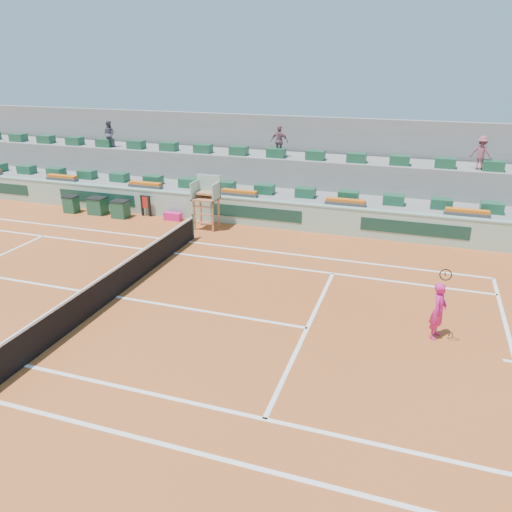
# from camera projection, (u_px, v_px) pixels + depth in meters

# --- Properties ---
(ground) EXTENTS (90.00, 90.00, 0.00)m
(ground) POSITION_uv_depth(u_px,v_px,m) (116.00, 297.00, 16.32)
(ground) COLOR #A74D20
(ground) RESTS_ON ground
(seating_tier_lower) EXTENTS (36.00, 4.00, 1.20)m
(seating_tier_lower) POSITION_uv_depth(u_px,v_px,m) (233.00, 197.00, 25.51)
(seating_tier_lower) COLOR gray
(seating_tier_lower) RESTS_ON ground
(seating_tier_upper) EXTENTS (36.00, 2.40, 2.60)m
(seating_tier_upper) POSITION_uv_depth(u_px,v_px,m) (243.00, 177.00, 26.66)
(seating_tier_upper) COLOR gray
(seating_tier_upper) RESTS_ON ground
(stadium_back_wall) EXTENTS (36.00, 0.40, 4.40)m
(stadium_back_wall) POSITION_uv_depth(u_px,v_px,m) (253.00, 155.00, 27.73)
(stadium_back_wall) COLOR gray
(stadium_back_wall) RESTS_ON ground
(player_bag) EXTENTS (0.84, 0.37, 0.37)m
(player_bag) POSITION_uv_depth(u_px,v_px,m) (173.00, 216.00, 23.90)
(player_bag) COLOR #DD1C7D
(player_bag) RESTS_ON ground
(spectator_left) EXTENTS (0.77, 0.64, 1.43)m
(spectator_left) POSITION_uv_depth(u_px,v_px,m) (109.00, 134.00, 27.66)
(spectator_left) COLOR #545361
(spectator_left) RESTS_ON seating_tier_upper
(spectator_mid) EXTENTS (0.93, 0.46, 1.53)m
(spectator_mid) POSITION_uv_depth(u_px,v_px,m) (279.00, 141.00, 24.95)
(spectator_mid) COLOR #7D5361
(spectator_mid) RESTS_ON seating_tier_upper
(spectator_right) EXTENTS (1.10, 0.89, 1.49)m
(spectator_right) POSITION_uv_depth(u_px,v_px,m) (481.00, 153.00, 22.05)
(spectator_right) COLOR #8C4656
(spectator_right) RESTS_ON seating_tier_upper
(court_lines) EXTENTS (23.89, 11.09, 0.01)m
(court_lines) POSITION_uv_depth(u_px,v_px,m) (116.00, 297.00, 16.32)
(court_lines) COLOR white
(court_lines) RESTS_ON ground
(tennis_net) EXTENTS (0.10, 11.97, 1.10)m
(tennis_net) POSITION_uv_depth(u_px,v_px,m) (114.00, 282.00, 16.12)
(tennis_net) COLOR black
(tennis_net) RESTS_ON ground
(advertising_hoarding) EXTENTS (36.00, 0.34, 1.26)m
(advertising_hoarding) POSITION_uv_depth(u_px,v_px,m) (216.00, 208.00, 23.55)
(advertising_hoarding) COLOR #94BAA4
(advertising_hoarding) RESTS_ON ground
(umpire_chair) EXTENTS (1.10, 0.90, 2.40)m
(umpire_chair) POSITION_uv_depth(u_px,v_px,m) (207.00, 195.00, 22.34)
(umpire_chair) COLOR #9F643C
(umpire_chair) RESTS_ON ground
(seat_row_lower) EXTENTS (32.90, 0.60, 0.44)m
(seat_row_lower) POSITION_uv_depth(u_px,v_px,m) (226.00, 186.00, 24.42)
(seat_row_lower) COLOR #1A4F33
(seat_row_lower) RESTS_ON seating_tier_lower
(seat_row_upper) EXTENTS (32.90, 0.60, 0.44)m
(seat_row_upper) POSITION_uv_depth(u_px,v_px,m) (239.00, 151.00, 25.57)
(seat_row_upper) COLOR #1A4F33
(seat_row_upper) RESTS_ON seating_tier_upper
(flower_planters) EXTENTS (26.80, 0.36, 0.28)m
(flower_planters) POSITION_uv_depth(u_px,v_px,m) (191.00, 189.00, 24.18)
(flower_planters) COLOR #464646
(flower_planters) RESTS_ON seating_tier_lower
(drink_cooler_a) EXTENTS (0.78, 0.67, 0.84)m
(drink_cooler_a) POSITION_uv_depth(u_px,v_px,m) (120.00, 209.00, 24.21)
(drink_cooler_a) COLOR #184A31
(drink_cooler_a) RESTS_ON ground
(drink_cooler_b) EXTENTS (0.85, 0.73, 0.84)m
(drink_cooler_b) POSITION_uv_depth(u_px,v_px,m) (97.00, 206.00, 24.76)
(drink_cooler_b) COLOR #184A31
(drink_cooler_b) RESTS_ON ground
(drink_cooler_c) EXTENTS (0.67, 0.58, 0.84)m
(drink_cooler_c) POSITION_uv_depth(u_px,v_px,m) (71.00, 204.00, 25.01)
(drink_cooler_c) COLOR #184A31
(drink_cooler_c) RESTS_ON ground
(towel_rack) EXTENTS (0.57, 0.09, 1.03)m
(towel_rack) POSITION_uv_depth(u_px,v_px,m) (146.00, 204.00, 24.35)
(towel_rack) COLOR black
(towel_rack) RESTS_ON ground
(tennis_player) EXTENTS (0.55, 0.91, 2.28)m
(tennis_player) POSITION_uv_depth(u_px,v_px,m) (439.00, 310.00, 13.70)
(tennis_player) COLOR #DD1C7D
(tennis_player) RESTS_ON ground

